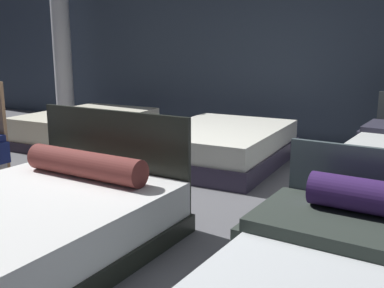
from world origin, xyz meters
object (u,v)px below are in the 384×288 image
(bed_4, at_px, (220,145))
(support_pillar, at_px, (61,27))
(bed_1, at_px, (30,222))
(bed_3, at_px, (87,128))

(bed_4, relative_size, support_pillar, 0.59)
(bed_1, height_order, bed_4, bed_1)
(bed_4, distance_m, support_pillar, 4.18)
(bed_1, xyz_separation_m, bed_4, (0.02, 2.86, 0.00))
(bed_3, height_order, bed_4, same)
(bed_4, bearing_deg, bed_1, -93.51)
(bed_4, bearing_deg, support_pillar, 161.34)
(support_pillar, bearing_deg, bed_4, -15.51)
(bed_1, height_order, bed_3, bed_1)
(support_pillar, bearing_deg, bed_1, -46.28)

